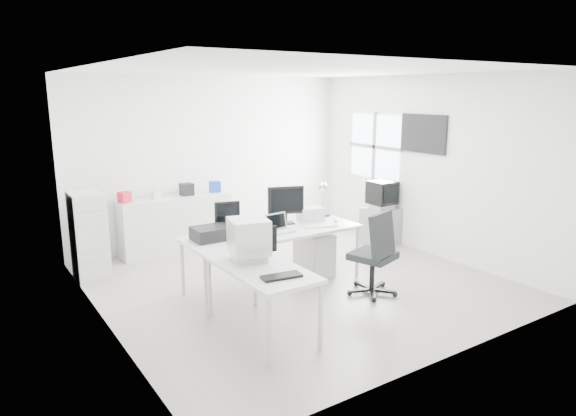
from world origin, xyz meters
TOP-DOWN VIEW (x-y plane):
  - floor at (0.00, 0.00)m, footprint 5.00×5.00m
  - ceiling at (0.00, 0.00)m, footprint 5.00×5.00m
  - back_wall at (0.00, 2.50)m, footprint 5.00×0.02m
  - left_wall at (-2.50, 0.00)m, footprint 0.02×5.00m
  - right_wall at (2.50, 0.00)m, footprint 0.02×5.00m
  - window at (2.48, 1.20)m, footprint 0.02×1.20m
  - wall_picture at (2.47, 0.10)m, footprint 0.04×0.90m
  - main_desk at (-0.31, 0.07)m, footprint 2.40×0.80m
  - side_desk at (-1.16, -1.03)m, footprint 0.70×1.40m
  - drawer_pedestal at (0.39, 0.12)m, footprint 0.40×0.50m
  - inkjet_printer at (-1.16, 0.17)m, footprint 0.46×0.36m
  - lcd_monitor_small at (-0.86, 0.32)m, footprint 0.36×0.27m
  - lcd_monitor_large at (0.04, 0.32)m, footprint 0.54×0.36m
  - laptop at (-0.26, -0.03)m, footprint 0.34×0.35m
  - white_keyboard at (0.34, -0.08)m, footprint 0.47×0.26m
  - white_mouse at (0.64, -0.03)m, footprint 0.06×0.06m
  - laser_printer at (0.44, 0.29)m, footprint 0.39×0.36m
  - desk_lamp at (0.79, 0.37)m, footprint 0.17×0.17m
  - crt_monitor at (-1.16, -0.78)m, footprint 0.45×0.45m
  - black_keyboard at (-1.16, -1.43)m, footprint 0.42×0.22m
  - office_chair at (0.58, -0.87)m, footprint 0.81×0.81m
  - tv_cabinet at (2.22, 0.70)m, footprint 0.57×0.47m
  - crt_tv at (2.22, 0.70)m, footprint 0.50×0.48m
  - sideboard at (-0.81, 2.24)m, footprint 1.80×0.45m
  - clutter_box_a at (-1.61, 2.24)m, footprint 0.20×0.19m
  - clutter_box_b at (-1.11, 2.24)m, footprint 0.14×0.12m
  - clutter_box_c at (-0.61, 2.24)m, footprint 0.20×0.18m
  - clutter_box_d at (-0.11, 2.24)m, footprint 0.22×0.20m
  - clutter_bottle at (-1.91, 2.28)m, footprint 0.07×0.07m
  - filing_cabinet at (-2.28, 1.72)m, footprint 0.43×0.51m

SIDE VIEW (x-z plane):
  - floor at x=0.00m, z-range -0.01..0.01m
  - drawer_pedestal at x=0.39m, z-range 0.00..0.60m
  - tv_cabinet at x=2.22m, z-range 0.00..0.62m
  - main_desk at x=-0.31m, z-range 0.00..0.75m
  - side_desk at x=-1.16m, z-range 0.00..0.75m
  - sideboard at x=-0.81m, z-range 0.00..0.90m
  - office_chair at x=0.58m, z-range 0.00..1.12m
  - filing_cabinet at x=-2.28m, z-range 0.00..1.22m
  - white_keyboard at x=0.34m, z-range 0.75..0.77m
  - black_keyboard at x=-1.16m, z-range 0.75..0.78m
  - white_mouse at x=0.64m, z-range 0.75..0.81m
  - inkjet_printer at x=-1.16m, z-range 0.75..0.91m
  - laser_printer at x=0.44m, z-range 0.75..0.94m
  - crt_tv at x=2.22m, z-range 0.62..1.07m
  - laptop at x=-0.26m, z-range 0.75..0.96m
  - lcd_monitor_small at x=-0.86m, z-range 0.75..1.16m
  - crt_monitor at x=-1.16m, z-range 0.75..1.18m
  - clutter_box_b at x=-1.11m, z-range 0.90..1.04m
  - clutter_box_a at x=-1.61m, z-range 0.90..1.06m
  - clutter_box_d at x=-0.11m, z-range 0.90..1.08m
  - desk_lamp at x=0.79m, z-range 0.75..1.25m
  - clutter_box_c at x=-0.61m, z-range 0.90..1.10m
  - clutter_bottle at x=-1.91m, z-range 0.90..1.12m
  - lcd_monitor_large at x=0.04m, z-range 0.75..1.28m
  - back_wall at x=0.00m, z-range 0.00..2.80m
  - left_wall at x=-2.50m, z-range 0.00..2.80m
  - right_wall at x=2.50m, z-range 0.00..2.80m
  - window at x=2.48m, z-range 1.05..2.15m
  - wall_picture at x=2.47m, z-range 1.60..2.20m
  - ceiling at x=0.00m, z-range 2.79..2.80m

